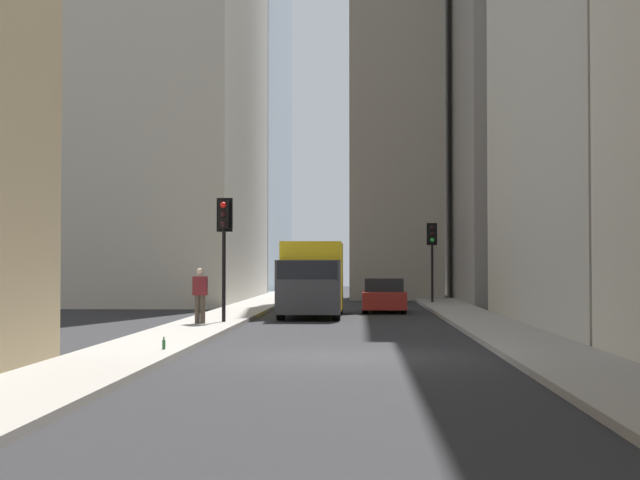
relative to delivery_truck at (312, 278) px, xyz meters
name	(u,v)px	position (x,y,z in m)	size (l,w,h in m)	color
ground_plane	(340,357)	(-15.32, -1.40, -1.46)	(135.00, 135.00, 0.00)	#262628
sidewalk_right	(133,352)	(-15.32, 3.10, -1.39)	(90.00, 2.20, 0.14)	gray
sidewalk_left	(552,354)	(-15.32, -5.90, -1.39)	(90.00, 2.20, 0.14)	gray
building_right_far	(161,75)	(15.60, 9.20, 11.05)	(19.70, 10.00, 25.03)	#B7B2A5
delivery_truck	(312,278)	(0.00, 0.00, 0.00)	(6.46, 2.25, 2.84)	yellow
sedan_red	(383,296)	(3.67, -2.80, -0.80)	(4.30, 1.78, 1.42)	maroon
traffic_light_midblock	(224,230)	(-5.46, 2.57, 1.62)	(0.43, 0.52, 4.01)	black
traffic_light_far_junction	(432,244)	(10.88, -5.40, 1.56)	(0.43, 0.52, 3.92)	black
pedestrian	(200,293)	(-6.39, 3.17, -0.37)	(0.26, 0.44, 1.73)	#473D33
discarded_bottle	(164,344)	(-15.32, 2.42, -1.21)	(0.07, 0.07, 0.27)	#236033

